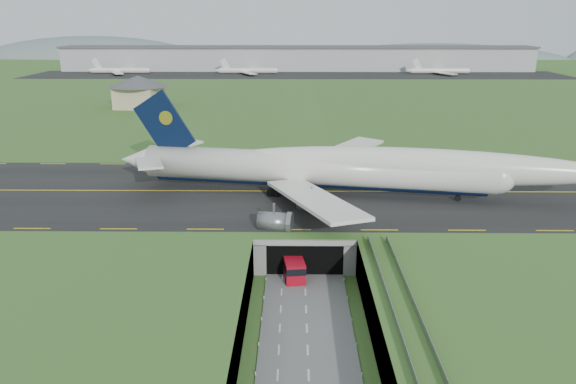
{
  "coord_description": "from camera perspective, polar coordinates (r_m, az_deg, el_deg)",
  "views": [
    {
      "loc": [
        -1.71,
        -72.17,
        38.62
      ],
      "look_at": [
        -2.76,
        20.0,
        10.01
      ],
      "focal_mm": 35.0,
      "sensor_mm": 36.0,
      "label": 1
    }
  ],
  "objects": [
    {
      "name": "airfield_deck",
      "position": [
        80.5,
        1.83,
        -9.03
      ],
      "size": [
        800.0,
        800.0,
        6.0
      ],
      "primitive_type": "cube",
      "color": "gray",
      "rests_on": "ground"
    },
    {
      "name": "shuttle_tram",
      "position": [
        88.07,
        0.52,
        -7.48
      ],
      "size": [
        4.01,
        8.33,
        3.26
      ],
      "rotation": [
        0.0,
        0.0,
        0.13
      ],
      "color": "#AA0B1C",
      "rests_on": "ground"
    },
    {
      "name": "jumbo_jet",
      "position": [
        106.92,
        6.31,
        2.38
      ],
      "size": [
        93.41,
        59.69,
        20.04
      ],
      "rotation": [
        0.0,
        0.0,
        -0.17
      ],
      "color": "white",
      "rests_on": "ground"
    },
    {
      "name": "service_building",
      "position": [
        222.02,
        -14.94,
        10.09
      ],
      "size": [
        25.07,
        25.07,
        12.12
      ],
      "rotation": [
        0.0,
        0.0,
        -0.14
      ],
      "color": "#C7B590",
      "rests_on": "ground"
    },
    {
      "name": "ground",
      "position": [
        81.87,
        1.81,
        -10.91
      ],
      "size": [
        900.0,
        900.0,
        0.0
      ],
      "primitive_type": "plane",
      "color": "#3D6327",
      "rests_on": "ground"
    },
    {
      "name": "tunnel_portal",
      "position": [
        95.65,
        1.64,
        -4.41
      ],
      "size": [
        17.0,
        22.3,
        6.0
      ],
      "color": "gray",
      "rests_on": "ground"
    },
    {
      "name": "trench_road",
      "position": [
        75.29,
        1.92,
        -13.54
      ],
      "size": [
        12.0,
        75.0,
        0.2
      ],
      "primitive_type": "cube",
      "color": "slate",
      "rests_on": "ground"
    },
    {
      "name": "guideway",
      "position": [
        63.92,
        12.43,
        -14.6
      ],
      "size": [
        3.0,
        53.0,
        7.05
      ],
      "color": "#A8A8A3",
      "rests_on": "ground"
    },
    {
      "name": "distant_hills",
      "position": [
        508.29,
        8.31,
        12.26
      ],
      "size": [
        700.0,
        91.0,
        60.0
      ],
      "color": "slate",
      "rests_on": "ground"
    },
    {
      "name": "cargo_terminal",
      "position": [
        372.41,
        0.91,
        13.44
      ],
      "size": [
        320.0,
        67.0,
        15.6
      ],
      "color": "#B2B2B2",
      "rests_on": "ground"
    },
    {
      "name": "taxiway",
      "position": [
        110.1,
        1.51,
        0.05
      ],
      "size": [
        800.0,
        44.0,
        0.18
      ],
      "primitive_type": "cube",
      "color": "black",
      "rests_on": "airfield_deck"
    }
  ]
}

